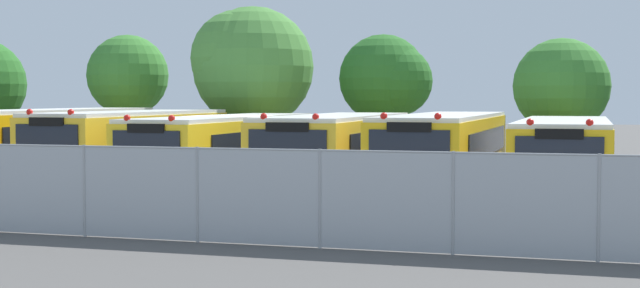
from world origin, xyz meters
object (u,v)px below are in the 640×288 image
(school_bus_4, at_px, (338,151))
(school_bus_6, at_px, (564,157))
(school_bus_3, at_px, (226,150))
(tree_4, at_px, (560,88))
(tree_1, at_px, (127,75))
(tree_3, at_px, (388,79))
(school_bus_1, at_px, (46,144))
(school_bus_2, at_px, (135,146))
(school_bus_5, at_px, (445,152))
(traffic_cone, at_px, (113,214))
(tree_2, at_px, (248,64))

(school_bus_4, relative_size, school_bus_6, 0.97)
(school_bus_3, xyz_separation_m, tree_4, (9.96, 8.15, 2.04))
(school_bus_3, height_order, tree_1, tree_1)
(tree_3, distance_m, tree_4, 6.77)
(school_bus_1, height_order, school_bus_2, school_bus_1)
(school_bus_4, xyz_separation_m, tree_3, (-0.36, 8.89, 2.37))
(school_bus_5, xyz_separation_m, tree_3, (-3.62, 8.60, 2.36))
(school_bus_2, xyz_separation_m, traffic_cone, (3.68, -7.97, -1.10))
(tree_2, xyz_separation_m, tree_4, (12.32, 0.06, -1.00))
(school_bus_2, xyz_separation_m, tree_3, (6.58, 8.80, 2.33))
(traffic_cone, bearing_deg, school_bus_2, 114.79)
(school_bus_2, bearing_deg, school_bus_3, 175.93)
(school_bus_4, bearing_deg, tree_3, -87.66)
(school_bus_1, relative_size, tree_3, 2.10)
(tree_2, bearing_deg, school_bus_2, -97.01)
(school_bus_1, xyz_separation_m, tree_4, (16.67, 7.87, 1.94))
(school_bus_3, bearing_deg, tree_1, -46.22)
(school_bus_4, bearing_deg, traffic_cone, 67.62)
(tree_1, xyz_separation_m, traffic_cone, (8.71, -16.66, -3.68))
(school_bus_6, distance_m, tree_3, 11.71)
(school_bus_1, relative_size, tree_1, 2.03)
(school_bus_3, relative_size, school_bus_6, 1.07)
(school_bus_5, distance_m, tree_2, 12.37)
(school_bus_6, xyz_separation_m, tree_1, (-18.67, 8.91, 2.67))
(school_bus_4, height_order, tree_3, tree_3)
(tree_2, bearing_deg, tree_4, 0.27)
(tree_4, bearing_deg, school_bus_5, -111.78)
(tree_4, bearing_deg, traffic_cone, -121.13)
(school_bus_5, distance_m, traffic_cone, 10.51)
(school_bus_3, distance_m, school_bus_6, 10.32)
(school_bus_3, distance_m, school_bus_5, 6.89)
(school_bus_5, relative_size, school_bus_6, 1.07)
(tree_2, height_order, traffic_cone, tree_2)
(school_bus_1, distance_m, tree_1, 9.15)
(tree_2, distance_m, tree_4, 12.36)
(school_bus_1, distance_m, school_bus_5, 13.59)
(school_bus_4, bearing_deg, school_bus_3, 2.17)
(school_bus_2, xyz_separation_m, school_bus_5, (10.20, 0.21, -0.03))
(tree_1, height_order, tree_3, tree_1)
(school_bus_3, height_order, tree_2, tree_2)
(school_bus_6, bearing_deg, tree_3, -51.79)
(tree_1, bearing_deg, school_bus_6, -25.50)
(school_bus_2, distance_m, tree_4, 15.59)
(tree_3, bearing_deg, school_bus_3, -109.87)
(school_bus_3, bearing_deg, school_bus_1, -1.72)
(school_bus_2, height_order, tree_2, tree_2)
(school_bus_5, distance_m, tree_4, 8.55)
(school_bus_2, height_order, tree_1, tree_1)
(school_bus_3, xyz_separation_m, school_bus_5, (6.88, 0.43, 0.04))
(school_bus_3, height_order, traffic_cone, school_bus_3)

